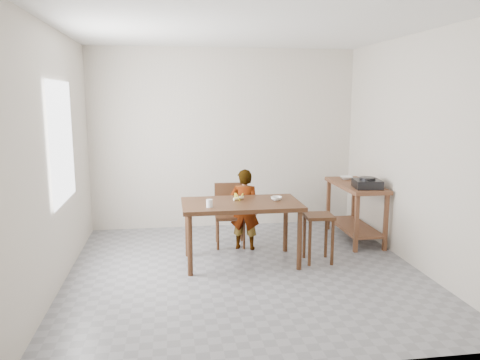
{
  "coord_description": "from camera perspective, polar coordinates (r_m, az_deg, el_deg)",
  "views": [
    {
      "loc": [
        -0.83,
        -5.05,
        1.98
      ],
      "look_at": [
        0.0,
        0.4,
        1.0
      ],
      "focal_mm": 35.0,
      "sensor_mm": 36.0,
      "label": 1
    }
  ],
  "objects": [
    {
      "name": "floor",
      "position": [
        5.5,
        0.64,
        -11.26
      ],
      "size": [
        4.0,
        4.0,
        0.04
      ],
      "primitive_type": "cube",
      "color": "slate",
      "rests_on": "ground"
    },
    {
      "name": "ceiling",
      "position": [
        5.17,
        0.7,
        18.3
      ],
      "size": [
        4.0,
        4.0,
        0.04
      ],
      "primitive_type": "cube",
      "color": "white",
      "rests_on": "wall_back"
    },
    {
      "name": "wall_back",
      "position": [
        7.15,
        -1.95,
        5.02
      ],
      "size": [
        4.0,
        0.04,
        2.7
      ],
      "primitive_type": "cube",
      "color": "beige",
      "rests_on": "ground"
    },
    {
      "name": "wall_front",
      "position": [
        3.2,
        6.49,
        -1.34
      ],
      "size": [
        4.0,
        0.04,
        2.7
      ],
      "primitive_type": "cube",
      "color": "beige",
      "rests_on": "ground"
    },
    {
      "name": "wall_left",
      "position": [
        5.23,
        -21.77,
        2.44
      ],
      "size": [
        0.04,
        4.0,
        2.7
      ],
      "primitive_type": "cube",
      "color": "beige",
      "rests_on": "ground"
    },
    {
      "name": "wall_right",
      "position": [
        5.83,
        20.69,
        3.23
      ],
      "size": [
        0.04,
        4.0,
        2.7
      ],
      "primitive_type": "cube",
      "color": "beige",
      "rests_on": "ground"
    },
    {
      "name": "window_pane",
      "position": [
        5.4,
        -20.88,
        4.31
      ],
      "size": [
        0.02,
        1.1,
        1.3
      ],
      "primitive_type": "cube",
      "color": "white",
      "rests_on": "wall_left"
    },
    {
      "name": "dining_table",
      "position": [
        5.65,
        0.15,
        -6.43
      ],
      "size": [
        1.4,
        0.8,
        0.75
      ],
      "primitive_type": null,
      "color": "#402413",
      "rests_on": "floor"
    },
    {
      "name": "prep_counter",
      "position": [
        6.75,
        13.83,
        -3.75
      ],
      "size": [
        0.5,
        1.2,
        0.8
      ],
      "primitive_type": null,
      "color": "brown",
      "rests_on": "floor"
    },
    {
      "name": "child",
      "position": [
        6.12,
        0.56,
        -3.6
      ],
      "size": [
        0.45,
        0.37,
        1.07
      ],
      "primitive_type": "imported",
      "rotation": [
        0.0,
        0.0,
        2.82
      ],
      "color": "silver",
      "rests_on": "floor"
    },
    {
      "name": "dining_chair",
      "position": [
        6.28,
        -1.22,
        -4.37
      ],
      "size": [
        0.42,
        0.42,
        0.83
      ],
      "primitive_type": null,
      "rotation": [
        0.0,
        0.0,
        -0.06
      ],
      "color": "#402413",
      "rests_on": "floor"
    },
    {
      "name": "stool",
      "position": [
        5.79,
        9.5,
        -6.99
      ],
      "size": [
        0.35,
        0.35,
        0.59
      ],
      "primitive_type": null,
      "rotation": [
        0.0,
        0.0,
        -0.05
      ],
      "color": "#402413",
      "rests_on": "floor"
    },
    {
      "name": "glass_tumbler",
      "position": [
        5.3,
        -3.75,
        -2.86
      ],
      "size": [
        0.09,
        0.09,
        0.09
      ],
      "primitive_type": "cylinder",
      "rotation": [
        0.0,
        0.0,
        0.39
      ],
      "color": "white",
      "rests_on": "dining_table"
    },
    {
      "name": "small_bowl",
      "position": [
        5.67,
        4.46,
        -2.25
      ],
      "size": [
        0.18,
        0.18,
        0.04
      ],
      "primitive_type": "imported",
      "rotation": [
        0.0,
        0.0,
        0.38
      ],
      "color": "silver",
      "rests_on": "dining_table"
    },
    {
      "name": "banana",
      "position": [
        5.66,
        -0.18,
        -2.18
      ],
      "size": [
        0.19,
        0.17,
        0.06
      ],
      "primitive_type": null,
      "rotation": [
        0.0,
        0.0,
        0.43
      ],
      "color": "#FADC54",
      "rests_on": "dining_table"
    },
    {
      "name": "serving_bowl",
      "position": [
        6.96,
        12.8,
        0.26
      ],
      "size": [
        0.21,
        0.21,
        0.05
      ],
      "primitive_type": "imported",
      "rotation": [
        0.0,
        0.0,
        -0.1
      ],
      "color": "silver",
      "rests_on": "prep_counter"
    },
    {
      "name": "gas_burner",
      "position": [
        6.36,
        15.26,
        -0.46
      ],
      "size": [
        0.38,
        0.38,
        0.11
      ],
      "primitive_type": "cube",
      "rotation": [
        0.0,
        0.0,
        -0.13
      ],
      "color": "black",
      "rests_on": "prep_counter"
    }
  ]
}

